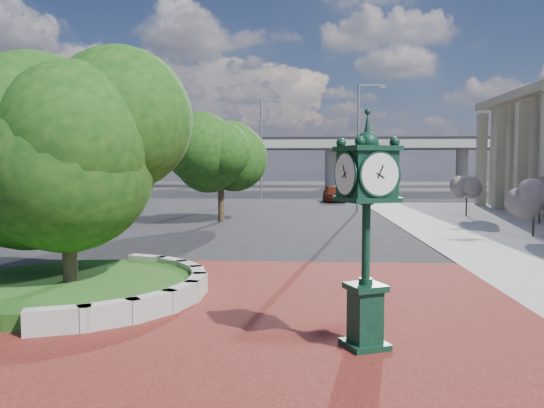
% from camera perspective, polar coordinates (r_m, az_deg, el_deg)
% --- Properties ---
extents(ground, '(200.00, 200.00, 0.00)m').
position_cam_1_polar(ground, '(13.29, -0.41, -10.22)').
color(ground, black).
rests_on(ground, ground).
extents(plaza, '(12.00, 12.00, 0.04)m').
position_cam_1_polar(plaza, '(12.32, -0.73, -11.28)').
color(plaza, maroon).
rests_on(plaza, ground).
extents(planter_wall, '(2.96, 6.77, 0.54)m').
position_cam_1_polar(planter_wall, '(13.67, -11.94, -8.73)').
color(planter_wall, '#9E9B93').
rests_on(planter_wall, ground).
extents(grass_bed, '(6.10, 6.10, 0.40)m').
position_cam_1_polar(grass_bed, '(14.46, -20.83, -8.50)').
color(grass_bed, '#214513').
rests_on(grass_bed, ground).
extents(overpass, '(90.00, 12.00, 7.50)m').
position_cam_1_polar(overpass, '(82.91, 2.73, 6.35)').
color(overpass, '#9E9B93').
rests_on(overpass, ground).
extents(tree_planter, '(5.20, 5.20, 6.33)m').
position_cam_1_polar(tree_planter, '(14.13, -21.20, 5.61)').
color(tree_planter, '#38281C').
rests_on(tree_planter, ground).
extents(tree_street, '(4.40, 4.40, 5.45)m').
position_cam_1_polar(tree_street, '(31.23, -5.52, 4.00)').
color(tree_street, '#38281C').
rests_on(tree_street, ground).
extents(post_clock, '(1.10, 1.10, 4.21)m').
position_cam_1_polar(post_clock, '(9.51, 10.11, -1.83)').
color(post_clock, black).
rests_on(post_clock, ground).
extents(parked_car, '(2.09, 4.69, 1.57)m').
position_cam_1_polar(parked_car, '(49.07, 6.68, 1.16)').
color(parked_car, '#5E1E0D').
rests_on(parked_car, ground).
extents(street_lamp_near, '(2.05, 0.36, 9.14)m').
position_cam_1_polar(street_lamp_near, '(39.12, 9.58, 7.08)').
color(street_lamp_near, slate).
rests_on(street_lamp_near, ground).
extents(street_lamp_far, '(2.23, 0.66, 10.02)m').
position_cam_1_polar(street_lamp_far, '(53.90, -0.91, 6.86)').
color(street_lamp_far, slate).
rests_on(street_lamp_far, ground).
extents(shrub_near, '(1.20, 1.20, 2.20)m').
position_cam_1_polar(shrub_near, '(27.17, 26.35, 0.11)').
color(shrub_near, '#38281C').
rests_on(shrub_near, ground).
extents(shrub_mid, '(1.20, 1.20, 2.20)m').
position_cam_1_polar(shrub_mid, '(33.58, 26.88, 0.77)').
color(shrub_mid, '#38281C').
rests_on(shrub_mid, ground).
extents(shrub_far, '(1.20, 1.20, 2.20)m').
position_cam_1_polar(shrub_far, '(36.83, 20.21, 1.22)').
color(shrub_far, '#38281C').
rests_on(shrub_far, ground).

